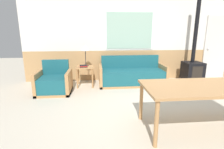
{
  "coord_description": "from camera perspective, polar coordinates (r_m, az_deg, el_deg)",
  "views": [
    {
      "loc": [
        -1.38,
        -2.95,
        1.56
      ],
      "look_at": [
        -1.0,
        1.06,
        0.56
      ],
      "focal_mm": 28.0,
      "sensor_mm": 36.0,
      "label": 1
    }
  ],
  "objects": [
    {
      "name": "wall_back",
      "position": [
        5.74,
        8.53,
        11.8
      ],
      "size": [
        7.2,
        0.09,
        2.7
      ],
      "color": "tan",
      "rests_on": "ground_plane"
    },
    {
      "name": "side_table",
      "position": [
        5.07,
        -8.82,
        1.34
      ],
      "size": [
        0.48,
        0.48,
        0.58
      ],
      "color": "#B27F4C",
      "rests_on": "ground_plane"
    },
    {
      "name": "armchair",
      "position": [
        4.77,
        -18.34,
        -2.65
      ],
      "size": [
        0.85,
        0.78,
        0.82
      ],
      "rotation": [
        0.0,
        0.0,
        0.03
      ],
      "color": "#B27F4C",
      "rests_on": "ground_plane"
    },
    {
      "name": "entry_door",
      "position": [
        6.84,
        30.73,
        7.55
      ],
      "size": [
        0.81,
        0.09,
        2.06
      ],
      "color": "silver",
      "rests_on": "ground_plane"
    },
    {
      "name": "ground_plane",
      "position": [
        3.61,
        18.13,
        -12.42
      ],
      "size": [
        16.0,
        16.0,
        0.0
      ],
      "primitive_type": "plane",
      "color": "beige"
    },
    {
      "name": "wood_stove",
      "position": [
        5.9,
        24.89,
        2.65
      ],
      "size": [
        0.54,
        0.54,
        2.55
      ],
      "color": "black",
      "rests_on": "ground_plane"
    },
    {
      "name": "table_lamp",
      "position": [
        5.06,
        -8.73,
        8.38
      ],
      "size": [
        0.25,
        0.25,
        0.61
      ],
      "color": "#262628",
      "rests_on": "side_table"
    },
    {
      "name": "book_stack",
      "position": [
        4.96,
        -9.28,
        2.71
      ],
      "size": [
        0.23,
        0.17,
        0.06
      ],
      "color": "black",
      "rests_on": "side_table"
    },
    {
      "name": "couch",
      "position": [
        5.27,
        6.49,
        -0.39
      ],
      "size": [
        1.96,
        0.81,
        0.83
      ],
      "color": "#B27F4C",
      "rests_on": "ground_plane"
    },
    {
      "name": "dining_table",
      "position": [
        3.1,
        27.91,
        -4.43
      ],
      "size": [
        1.9,
        0.91,
        0.74
      ],
      "color": "#B27F4C",
      "rests_on": "ground_plane"
    }
  ]
}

